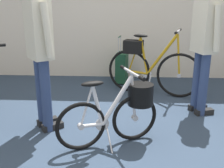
% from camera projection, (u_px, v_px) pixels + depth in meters
% --- Properties ---
extents(ground_plane, '(7.64, 7.64, 0.00)m').
position_uv_depth(ground_plane, '(112.00, 143.00, 2.77)').
color(ground_plane, '#2D3D51').
extents(back_wall, '(7.64, 0.10, 2.71)m').
position_uv_depth(back_wall, '(119.00, 4.00, 4.84)').
color(back_wall, silver).
rests_on(back_wall, ground_plane).
extents(folding_bike_foreground, '(1.00, 0.58, 0.76)m').
position_uv_depth(folding_bike_foreground, '(121.00, 109.00, 2.68)').
color(folding_bike_foreground, black).
rests_on(folding_bike_foreground, ground_plane).
extents(display_bike_left, '(1.41, 0.60, 1.02)m').
position_uv_depth(display_bike_left, '(149.00, 66.00, 4.11)').
color(display_bike_left, black).
rests_on(display_bike_left, ground_plane).
extents(visitor_near_wall, '(0.34, 0.52, 1.66)m').
position_uv_depth(visitor_near_wall, '(205.00, 41.00, 3.25)').
color(visitor_near_wall, navy).
rests_on(visitor_near_wall, ground_plane).
extents(visitor_browsing, '(0.39, 0.43, 1.70)m').
position_uv_depth(visitor_browsing, '(40.00, 44.00, 2.81)').
color(visitor_browsing, navy).
rests_on(visitor_browsing, ground_plane).
extents(rolling_suitcase, '(0.23, 0.38, 0.83)m').
position_uv_depth(rolling_suitcase, '(122.00, 67.00, 4.76)').
color(rolling_suitcase, '#19472D').
rests_on(rolling_suitcase, ground_plane).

